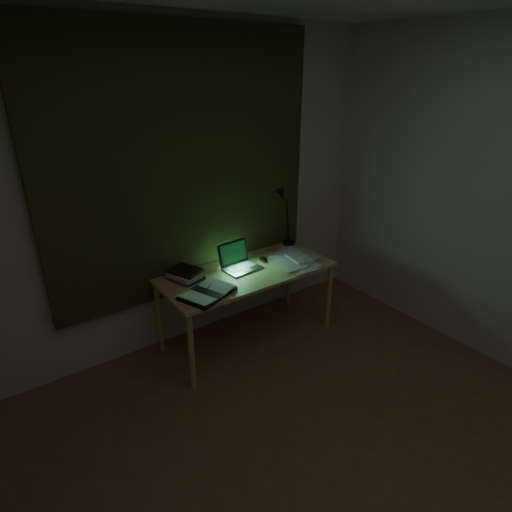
{
  "coord_description": "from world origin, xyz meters",
  "views": [
    {
      "loc": [
        -1.43,
        -0.95,
        2.15
      ],
      "look_at": [
        0.31,
        1.49,
        0.82
      ],
      "focal_mm": 30.0,
      "sensor_mm": 36.0,
      "label": 1
    }
  ],
  "objects_px": {
    "open_textbook": "(207,293)",
    "desk_lamp": "(290,213)",
    "book_stack": "(186,274)",
    "laptop": "(242,258)",
    "desk": "(248,306)",
    "loose_papers": "(293,259)"
  },
  "relations": [
    {
      "from": "desk_lamp",
      "to": "book_stack",
      "type": "bearing_deg",
      "value": -179.96
    },
    {
      "from": "desk",
      "to": "open_textbook",
      "type": "distance_m",
      "value": 0.59
    },
    {
      "from": "desk",
      "to": "book_stack",
      "type": "bearing_deg",
      "value": 162.27
    },
    {
      "from": "laptop",
      "to": "desk",
      "type": "bearing_deg",
      "value": -76.58
    },
    {
      "from": "laptop",
      "to": "desk_lamp",
      "type": "bearing_deg",
      "value": 12.35
    },
    {
      "from": "open_textbook",
      "to": "book_stack",
      "type": "bearing_deg",
      "value": 71.03
    },
    {
      "from": "book_stack",
      "to": "desk_lamp",
      "type": "bearing_deg",
      "value": 5.1
    },
    {
      "from": "open_textbook",
      "to": "desk_lamp",
      "type": "relative_size",
      "value": 0.62
    },
    {
      "from": "loose_papers",
      "to": "desk_lamp",
      "type": "relative_size",
      "value": 0.62
    },
    {
      "from": "open_textbook",
      "to": "desk_lamp",
      "type": "bearing_deg",
      "value": -0.7
    },
    {
      "from": "open_textbook",
      "to": "loose_papers",
      "type": "relative_size",
      "value": 1.01
    },
    {
      "from": "desk",
      "to": "book_stack",
      "type": "relative_size",
      "value": 6.23
    },
    {
      "from": "laptop",
      "to": "desk_lamp",
      "type": "xyz_separation_m",
      "value": [
        0.65,
        0.2,
        0.2
      ]
    },
    {
      "from": "desk",
      "to": "loose_papers",
      "type": "relative_size",
      "value": 3.79
    },
    {
      "from": "desk",
      "to": "loose_papers",
      "type": "distance_m",
      "value": 0.55
    },
    {
      "from": "loose_papers",
      "to": "desk_lamp",
      "type": "bearing_deg",
      "value": 56.12
    },
    {
      "from": "desk",
      "to": "desk_lamp",
      "type": "relative_size",
      "value": 2.35
    },
    {
      "from": "book_stack",
      "to": "loose_papers",
      "type": "distance_m",
      "value": 0.92
    },
    {
      "from": "loose_papers",
      "to": "desk_lamp",
      "type": "xyz_separation_m",
      "value": [
        0.2,
        0.3,
        0.29
      ]
    },
    {
      "from": "open_textbook",
      "to": "desk_lamp",
      "type": "distance_m",
      "value": 1.2
    },
    {
      "from": "laptop",
      "to": "book_stack",
      "type": "xyz_separation_m",
      "value": [
        -0.45,
        0.1,
        -0.06
      ]
    },
    {
      "from": "open_textbook",
      "to": "laptop",
      "type": "bearing_deg",
      "value": 3.88
    }
  ]
}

